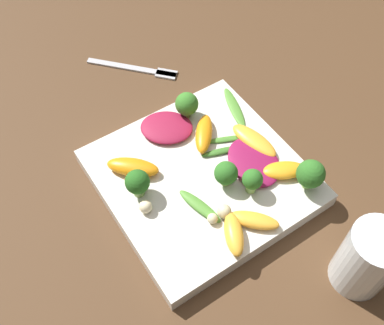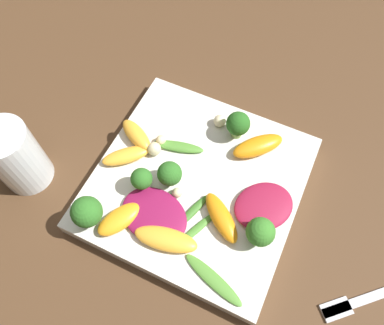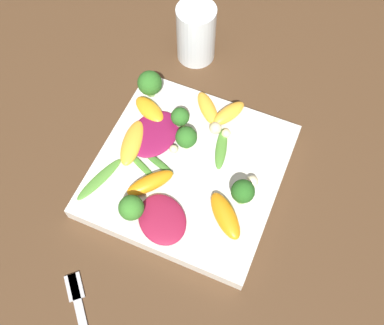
% 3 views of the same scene
% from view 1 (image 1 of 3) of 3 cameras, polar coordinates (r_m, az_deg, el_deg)
% --- Properties ---
extents(ground_plane, '(2.40, 2.40, 0.00)m').
position_cam_1_polar(ground_plane, '(0.65, 1.18, -2.52)').
color(ground_plane, '#4C331E').
extents(plate, '(0.27, 0.27, 0.02)m').
position_cam_1_polar(plate, '(0.64, 1.20, -1.92)').
color(plate, silver).
rests_on(plate, ground_plane).
extents(drinking_glass, '(0.07, 0.07, 0.10)m').
position_cam_1_polar(drinking_glass, '(0.57, 21.35, -11.35)').
color(drinking_glass, white).
rests_on(drinking_glass, ground_plane).
extents(fork, '(0.13, 0.12, 0.01)m').
position_cam_1_polar(fork, '(0.80, -6.43, 11.71)').
color(fork, '#B2B2B7').
rests_on(fork, ground_plane).
extents(radicchio_leaf_0, '(0.10, 0.10, 0.01)m').
position_cam_1_polar(radicchio_leaf_0, '(0.67, -3.25, 4.46)').
color(radicchio_leaf_0, maroon).
rests_on(radicchio_leaf_0, plate).
extents(radicchio_leaf_1, '(0.10, 0.08, 0.01)m').
position_cam_1_polar(radicchio_leaf_1, '(0.64, 7.84, 0.13)').
color(radicchio_leaf_1, maroon).
rests_on(radicchio_leaf_1, plate).
extents(orange_segment_0, '(0.06, 0.06, 0.01)m').
position_cam_1_polar(orange_segment_0, '(0.58, 7.87, -7.28)').
color(orange_segment_0, '#FCAD33').
rests_on(orange_segment_0, plate).
extents(orange_segment_1, '(0.07, 0.06, 0.02)m').
position_cam_1_polar(orange_segment_1, '(0.66, 1.53, 3.71)').
color(orange_segment_1, orange).
rests_on(orange_segment_1, plate).
extents(orange_segment_2, '(0.06, 0.05, 0.02)m').
position_cam_1_polar(orange_segment_2, '(0.57, 5.34, -9.04)').
color(orange_segment_2, '#FCAD33').
rests_on(orange_segment_2, plate).
extents(orange_segment_3, '(0.07, 0.07, 0.02)m').
position_cam_1_polar(orange_segment_3, '(0.62, -7.53, -0.59)').
color(orange_segment_3, orange).
rests_on(orange_segment_3, plate).
extents(orange_segment_4, '(0.05, 0.07, 0.02)m').
position_cam_1_polar(orange_segment_4, '(0.63, 11.57, -0.97)').
color(orange_segment_4, orange).
rests_on(orange_segment_4, plate).
extents(orange_segment_5, '(0.08, 0.04, 0.02)m').
position_cam_1_polar(orange_segment_5, '(0.65, 8.00, 2.64)').
color(orange_segment_5, '#FCAD33').
rests_on(orange_segment_5, plate).
extents(broccoli_floret_0, '(0.03, 0.03, 0.04)m').
position_cam_1_polar(broccoli_floret_0, '(0.60, 7.67, -2.25)').
color(broccoli_floret_0, '#84AD5B').
rests_on(broccoli_floret_0, plate).
extents(broccoli_floret_1, '(0.03, 0.03, 0.04)m').
position_cam_1_polar(broccoli_floret_1, '(0.60, 4.34, -1.40)').
color(broccoli_floret_1, '#84AD5B').
rests_on(broccoli_floret_1, plate).
extents(broccoli_floret_2, '(0.04, 0.04, 0.04)m').
position_cam_1_polar(broccoli_floret_2, '(0.67, -0.67, 7.41)').
color(broccoli_floret_2, '#84AD5B').
rests_on(broccoli_floret_2, plate).
extents(broccoli_floret_3, '(0.03, 0.03, 0.04)m').
position_cam_1_polar(broccoli_floret_3, '(0.59, -6.94, -2.56)').
color(broccoli_floret_3, '#84AD5B').
rests_on(broccoli_floret_3, plate).
extents(broccoli_floret_4, '(0.04, 0.04, 0.05)m').
position_cam_1_polar(broccoli_floret_4, '(0.61, 14.83, -1.45)').
color(broccoli_floret_4, '#84AD5B').
rests_on(broccoli_floret_4, plate).
extents(arugula_sprig_0, '(0.04, 0.07, 0.00)m').
position_cam_1_polar(arugula_sprig_0, '(0.66, 4.48, 2.97)').
color(arugula_sprig_0, '#47842D').
rests_on(arugula_sprig_0, plate).
extents(arugula_sprig_1, '(0.09, 0.04, 0.01)m').
position_cam_1_polar(arugula_sprig_1, '(0.70, 5.41, 6.97)').
color(arugula_sprig_1, '#518E33').
rests_on(arugula_sprig_1, plate).
extents(arugula_sprig_2, '(0.07, 0.03, 0.01)m').
position_cam_1_polar(arugula_sprig_2, '(0.59, 0.99, -5.56)').
color(arugula_sprig_2, '#518E33').
rests_on(arugula_sprig_2, plate).
extents(arugula_sprig_3, '(0.03, 0.06, 0.01)m').
position_cam_1_polar(arugula_sprig_3, '(0.64, 3.78, 1.44)').
color(arugula_sprig_3, '#3D7528').
rests_on(arugula_sprig_3, plate).
extents(macadamia_nut_0, '(0.02, 0.02, 0.02)m').
position_cam_1_polar(macadamia_nut_0, '(0.58, 4.12, -6.22)').
color(macadamia_nut_0, beige).
rests_on(macadamia_nut_0, plate).
extents(macadamia_nut_1, '(0.01, 0.01, 0.01)m').
position_cam_1_polar(macadamia_nut_1, '(0.58, 2.62, -7.12)').
color(macadamia_nut_1, beige).
rests_on(macadamia_nut_1, plate).
extents(macadamia_nut_2, '(0.02, 0.02, 0.02)m').
position_cam_1_polar(macadamia_nut_2, '(0.59, -5.92, -5.60)').
color(macadamia_nut_2, beige).
rests_on(macadamia_nut_2, plate).
extents(macadamia_nut_3, '(0.01, 0.01, 0.01)m').
position_cam_1_polar(macadamia_nut_3, '(0.62, 4.31, -0.59)').
color(macadamia_nut_3, beige).
rests_on(macadamia_nut_3, plate).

